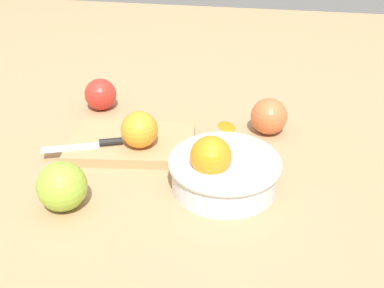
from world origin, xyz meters
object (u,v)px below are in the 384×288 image
Objects in this scene: bowl at (223,169)px; knife at (94,144)px; cutting_board at (132,143)px; orange_on_board at (139,130)px; apple_front_left at (269,116)px; apple_back_right at (62,186)px; apple_front_right at (101,94)px.

knife is (0.26, -0.06, -0.01)m from bowl.
cutting_board is 0.06m from orange_on_board.
bowl is 0.23m from apple_front_left.
apple_back_right reaches higher than cutting_board.
knife is at bearing -86.14° from apple_back_right.
bowl is 2.38× the size of apple_back_right.
cutting_board is 3.21× the size of apple_front_left.
knife is 2.06× the size of apple_front_right.
bowl is 0.42m from apple_front_right.
apple_front_left is (-0.27, -0.11, 0.03)m from cutting_board.
bowl is 0.19m from orange_on_board.
apple_front_right is (0.32, -0.27, -0.00)m from bowl.
knife is at bearing 12.13° from orange_on_board.
apple_front_right is (0.12, -0.16, 0.03)m from cutting_board.
cutting_board is at bearing -28.66° from bowl.
orange_on_board reaches higher than apple_back_right.
knife is 1.84× the size of apple_back_right.
orange_on_board reaches higher than knife.
apple_back_right reaches higher than apple_front_left.
cutting_board is 3.00× the size of apple_back_right.
bowl reaches higher than apple_back_right.
apple_back_right is (0.25, 0.10, 0.00)m from bowl.
knife is 0.17m from apple_back_right.
orange_on_board is 0.93× the size of apple_front_left.
cutting_board is at bearing -43.67° from orange_on_board.
orange_on_board reaches higher than cutting_board.
bowl is at bearing 140.04° from apple_front_right.
apple_front_right is 0.38m from apple_back_right.
orange_on_board is at bearing 29.43° from apple_front_left.
apple_front_right is 0.89× the size of apple_back_right.
orange_on_board is 0.47× the size of knife.
orange_on_board is at bearing 136.33° from cutting_board.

